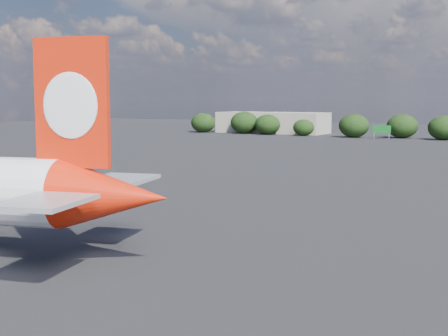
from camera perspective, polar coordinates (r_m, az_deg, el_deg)
The scene contains 3 objects.
ground at distance 95.85m, azimuth 5.91°, elevation -1.50°, with size 500.00×500.00×0.00m, color black.
terminal_building at distance 242.21m, azimuth 4.46°, elevation 4.16°, with size 42.00×16.00×8.00m.
highway_sign at distance 210.81m, azimuth 14.22°, elevation 3.44°, with size 6.00×0.30×4.50m.
Camera 1 is at (38.20, -26.95, 12.95)m, focal length 50.00 mm.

